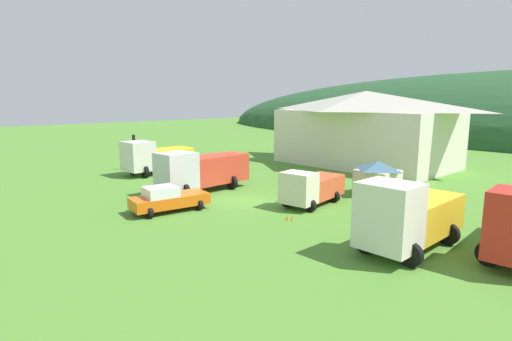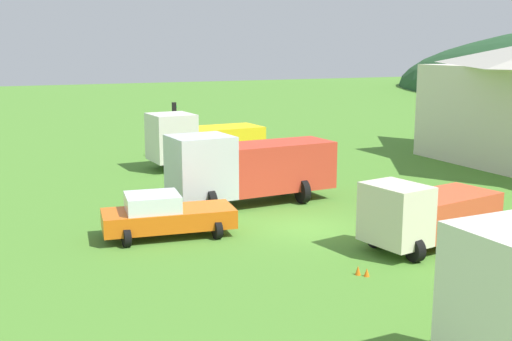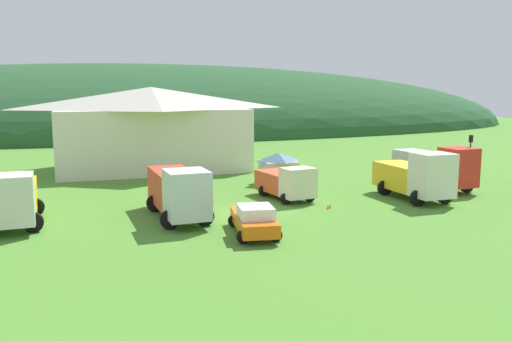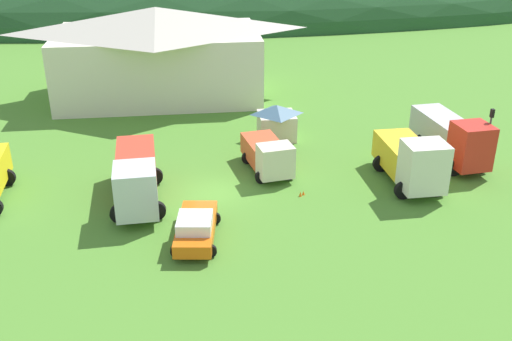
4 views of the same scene
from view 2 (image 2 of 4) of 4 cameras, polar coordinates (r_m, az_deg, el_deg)
The scene contains 8 objects.
ground_plane at distance 24.93m, azimuth 4.75°, elevation -5.21°, with size 200.00×200.00×0.00m, color #4C842D.
flatbed_truck_yellow at distance 37.10m, azimuth -5.17°, elevation 2.82°, with size 3.62×6.80×3.24m.
tow_truck_silver at distance 28.16m, azimuth -0.89°, elevation 0.37°, with size 3.34×7.70×3.26m.
light_truck_cream at distance 23.10m, azimuth 15.10°, elevation -3.74°, with size 3.14×5.52×2.44m.
service_pickup_orange at distance 23.81m, azimuth -8.24°, elevation -4.01°, with size 2.77×5.08×1.66m.
traffic_light_west at distance 40.01m, azimuth -7.37°, elevation 4.22°, with size 0.20×0.32×3.57m.
traffic_cone_near_pickup at distance 20.21m, azimuth 9.20°, elevation -9.30°, with size 0.36×0.36×0.60m, color orange.
traffic_cone_mid_row at distance 20.13m, azimuth 9.98°, elevation -9.41°, with size 0.36×0.36×0.52m, color orange.
Camera 2 is at (20.86, -11.70, 7.03)m, focal length 44.21 mm.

